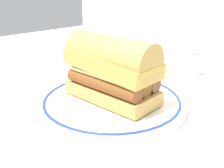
% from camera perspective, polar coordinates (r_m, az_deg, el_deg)
% --- Properties ---
extents(ground_plane, '(1.50, 1.50, 0.00)m').
position_cam_1_polar(ground_plane, '(0.60, 1.96, -3.80)').
color(ground_plane, beige).
extents(plate, '(0.29, 0.29, 0.01)m').
position_cam_1_polar(plate, '(0.59, -0.00, -3.33)').
color(plate, white).
rests_on(plate, ground_plane).
extents(sausage_sandwich, '(0.20, 0.12, 0.13)m').
position_cam_1_polar(sausage_sandwich, '(0.57, -0.00, 3.11)').
color(sausage_sandwich, tan).
rests_on(sausage_sandwich, plate).
extents(salt_shaker, '(0.04, 0.04, 0.08)m').
position_cam_1_polar(salt_shaker, '(0.77, 15.21, 4.41)').
color(salt_shaker, white).
rests_on(salt_shaker, ground_plane).
extents(butter_knife, '(0.14, 0.05, 0.01)m').
position_cam_1_polar(butter_knife, '(0.77, 6.78, 2.28)').
color(butter_knife, silver).
rests_on(butter_knife, ground_plane).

